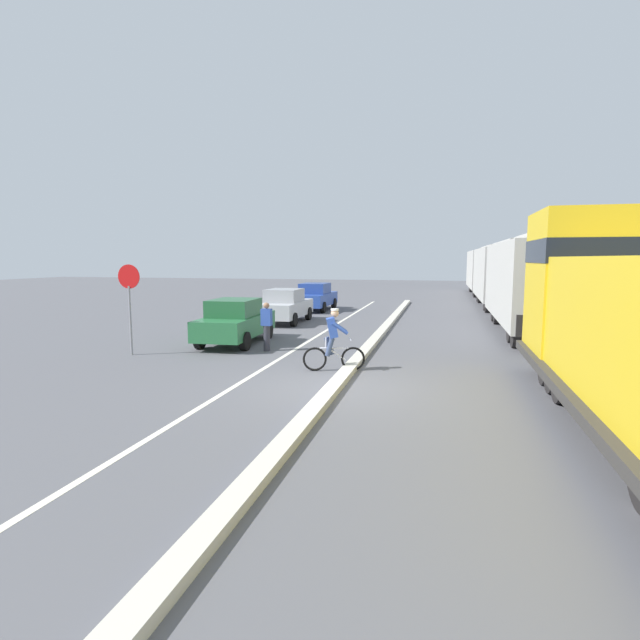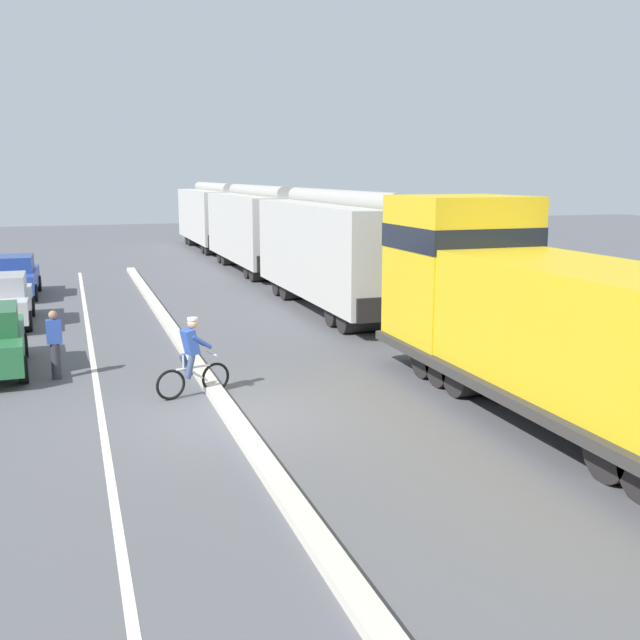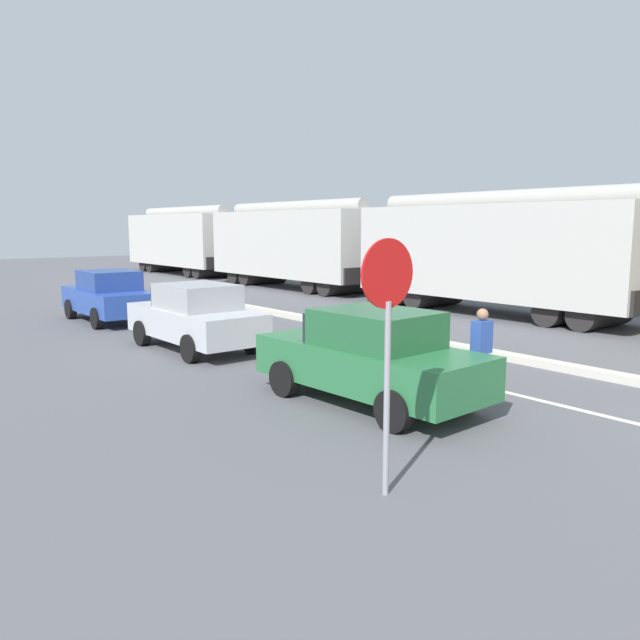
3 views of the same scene
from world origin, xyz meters
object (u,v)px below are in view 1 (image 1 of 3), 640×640
(hopper_car_lead, at_px, (534,283))
(parked_car_green, at_px, (236,321))
(hopper_car_trailing, at_px, (487,270))
(parked_car_silver, at_px, (285,306))
(pedestrian_by_cars, at_px, (267,326))
(parked_car_blue, at_px, (315,297))
(cyclist, at_px, (333,341))
(stop_sign, at_px, (129,292))
(hopper_car_middle, at_px, (502,274))

(hopper_car_lead, relative_size, parked_car_green, 2.48)
(hopper_car_trailing, xyz_separation_m, parked_car_silver, (-10.92, -22.39, -1.26))
(pedestrian_by_cars, bearing_deg, hopper_car_lead, 34.63)
(parked_car_blue, xyz_separation_m, cyclist, (4.47, -15.41, 0.00))
(stop_sign, distance_m, pedestrian_by_cars, 4.46)
(hopper_car_trailing, relative_size, parked_car_blue, 2.51)
(cyclist, height_order, pedestrian_by_cars, cyclist)
(hopper_car_middle, distance_m, pedestrian_by_cars, 20.25)
(hopper_car_lead, xyz_separation_m, stop_sign, (-13.19, -8.06, -0.05))
(parked_car_blue, distance_m, cyclist, 16.05)
(cyclist, bearing_deg, hopper_car_trailing, 78.61)
(hopper_car_trailing, relative_size, stop_sign, 3.68)
(parked_car_blue, bearing_deg, hopper_car_middle, 24.40)
(hopper_car_trailing, distance_m, parked_car_blue, 19.86)
(hopper_car_lead, xyz_separation_m, pedestrian_by_cars, (-9.23, -6.38, -1.23))
(parked_car_blue, xyz_separation_m, stop_sign, (-2.28, -14.71, 1.21))
(stop_sign, bearing_deg, cyclist, -5.92)
(hopper_car_middle, xyz_separation_m, parked_car_silver, (-10.92, -10.79, -1.26))
(hopper_car_middle, height_order, stop_sign, hopper_car_middle)
(hopper_car_trailing, xyz_separation_m, pedestrian_by_cars, (-9.23, -29.58, -1.23))
(parked_car_silver, relative_size, parked_car_blue, 1.00)
(hopper_car_lead, bearing_deg, hopper_car_middle, 90.00)
(hopper_car_middle, relative_size, cyclist, 6.18)
(cyclist, bearing_deg, pedestrian_by_cars, 139.53)
(cyclist, bearing_deg, hopper_car_middle, 72.44)
(hopper_car_trailing, xyz_separation_m, cyclist, (-6.44, -31.96, -1.26))
(hopper_car_lead, height_order, parked_car_blue, hopper_car_lead)
(parked_car_blue, height_order, pedestrian_by_cars, same)
(hopper_car_lead, relative_size, cyclist, 6.18)
(parked_car_green, height_order, cyclist, cyclist)
(hopper_car_trailing, bearing_deg, hopper_car_lead, -90.00)
(stop_sign, bearing_deg, parked_car_silver, 75.61)
(hopper_car_middle, relative_size, pedestrian_by_cars, 6.54)
(parked_car_green, xyz_separation_m, stop_sign, (-2.38, -2.77, 1.21))
(hopper_car_trailing, xyz_separation_m, parked_car_green, (-10.82, -28.49, -1.26))
(hopper_car_middle, distance_m, hopper_car_trailing, 11.60)
(hopper_car_trailing, xyz_separation_m, stop_sign, (-13.19, -31.26, -0.05))
(parked_car_green, xyz_separation_m, cyclist, (4.37, -3.47, 0.00))
(stop_sign, bearing_deg, parked_car_green, 49.34)
(parked_car_green, relative_size, parked_car_blue, 1.01)
(hopper_car_trailing, distance_m, parked_car_silver, 24.94)
(hopper_car_lead, xyz_separation_m, hopper_car_trailing, (0.00, 23.20, 0.00))
(parked_car_blue, distance_m, pedestrian_by_cars, 13.13)
(parked_car_green, distance_m, parked_car_silver, 6.11)
(hopper_car_trailing, bearing_deg, pedestrian_by_cars, -107.34)
(hopper_car_lead, distance_m, parked_car_blue, 12.84)
(hopper_car_trailing, height_order, parked_car_silver, hopper_car_trailing)
(parked_car_silver, height_order, pedestrian_by_cars, same)
(hopper_car_lead, distance_m, parked_car_silver, 11.02)
(hopper_car_trailing, bearing_deg, cyclist, -101.39)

